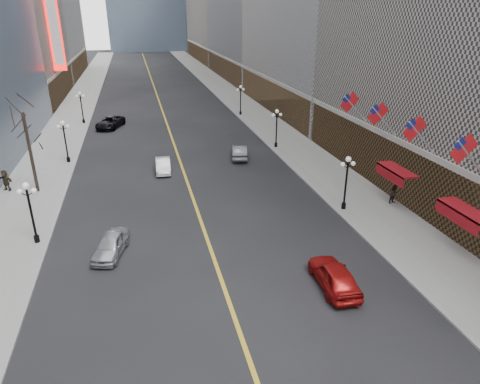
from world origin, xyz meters
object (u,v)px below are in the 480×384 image
streetlamp_east_2 (277,124)px  streetlamp_west_1 (30,207)px  car_sb_far (240,151)px  streetlamp_east_1 (347,177)px  car_nb_mid (163,165)px  streetlamp_west_3 (81,104)px  car_sb_mid (334,276)px  streetlamp_east_3 (241,97)px  car_nb_far (110,122)px  streetlamp_west_2 (65,137)px  car_nb_near (110,245)px

streetlamp_east_2 → streetlamp_west_1: same height
streetlamp_west_1 → car_sb_far: 24.07m
streetlamp_east_1 → car_nb_mid: bearing=137.0°
streetlamp_west_3 → car_sb_mid: streetlamp_west_3 is taller
streetlamp_east_3 → car_nb_mid: 27.04m
streetlamp_east_3 → streetlamp_west_1: 43.05m
streetlamp_east_3 → streetlamp_east_1: bearing=-90.0°
streetlamp_west_1 → car_sb_far: bearing=39.7°
streetlamp_east_3 → car_sb_far: streetlamp_east_3 is taller
streetlamp_east_2 → streetlamp_west_1: bearing=-142.7°
streetlamp_east_1 → car_nb_far: size_ratio=0.80×
streetlamp_east_3 → car_nb_mid: (-13.80, -23.14, -2.22)m
car_nb_far → streetlamp_west_2: bearing=-83.7°
car_nb_near → car_nb_mid: 16.29m
streetlamp_east_3 → streetlamp_west_2: same height
streetlamp_west_1 → car_nb_near: 6.23m
streetlamp_east_2 → car_nb_far: 24.65m
streetlamp_west_1 → car_nb_mid: size_ratio=1.10×
streetlamp_west_2 → car_nb_near: (5.15, -20.75, -2.19)m
streetlamp_east_2 → car_nb_far: bearing=143.4°
streetlamp_east_3 → streetlamp_west_2: 29.68m
streetlamp_east_2 → car_nb_mid: streetlamp_east_2 is taller
streetlamp_west_2 → car_sb_far: 18.77m
streetlamp_east_3 → car_nb_mid: size_ratio=1.10×
streetlamp_east_3 → streetlamp_west_3: same height
streetlamp_east_2 → streetlamp_west_3: bearing=142.7°
car_nb_mid → car_sb_mid: 24.07m
streetlamp_east_3 → car_nb_mid: bearing=-120.8°
streetlamp_west_3 → car_nb_near: (5.15, -38.75, -2.19)m
streetlamp_east_3 → car_nb_far: 20.11m
streetlamp_west_3 → car_sb_mid: 49.24m
streetlamp_west_2 → car_sb_far: streetlamp_west_2 is taller
streetlamp_east_3 → streetlamp_west_3: bearing=180.0°
car_nb_far → streetlamp_east_2: bearing=-15.5°
car_nb_near → car_nb_far: size_ratio=0.74×
streetlamp_east_2 → streetlamp_east_3: same height
streetlamp_east_3 → car_sb_far: (-5.15, -20.68, -2.14)m
car_nb_near → car_nb_far: 35.43m
streetlamp_east_2 → car_sb_mid: (-5.43, -27.71, -2.10)m
streetlamp_west_3 → car_nb_near: 39.15m
car_nb_near → car_sb_mid: car_sb_mid is taller
car_nb_near → streetlamp_west_1: bearing=168.1°
streetlamp_east_1 → streetlamp_east_3: 36.00m
streetlamp_east_1 → car_nb_mid: streetlamp_east_1 is taller
car_sb_mid → car_sb_far: bearing=-88.2°
car_sb_mid → streetlamp_west_2: bearing=-54.3°
car_nb_near → car_sb_mid: bearing=-12.0°
car_nb_near → car_sb_far: size_ratio=0.91×
streetlamp_west_1 → car_sb_mid: 20.71m
streetlamp_west_2 → car_nb_near: 21.49m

